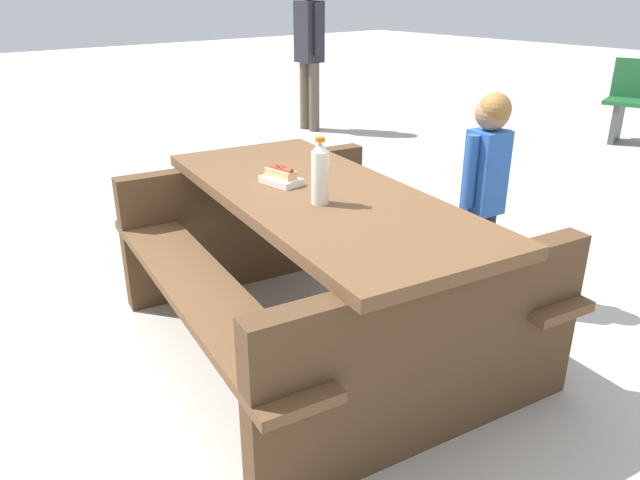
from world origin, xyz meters
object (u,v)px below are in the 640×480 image
object	(u,v)px
picnic_table	(320,257)
hotdog_tray	(281,177)
child_in_coat	(486,173)
bystander_adult	(309,32)
soda_bottle	(320,173)

from	to	relation	value
picnic_table	hotdog_tray	world-z (taller)	hotdog_tray
picnic_table	child_in_coat	size ratio (longest dim) A/B	1.82
hotdog_tray	bystander_adult	bearing A→B (deg)	-39.73
hotdog_tray	bystander_adult	size ratio (longest dim) A/B	0.11
soda_bottle	hotdog_tray	distance (m)	0.33
hotdog_tray	child_in_coat	distance (m)	1.05
hotdog_tray	bystander_adult	xyz separation A→B (m)	(3.43, -2.85, 0.29)
picnic_table	child_in_coat	world-z (taller)	child_in_coat
picnic_table	bystander_adult	distance (m)	4.62
picnic_table	child_in_coat	bearing A→B (deg)	-101.42
soda_bottle	picnic_table	bearing A→B (deg)	-39.02
child_in_coat	bystander_adult	bearing A→B (deg)	-26.20
picnic_table	bystander_adult	size ratio (longest dim) A/B	1.19
hotdog_tray	soda_bottle	bearing A→B (deg)	174.51
soda_bottle	bystander_adult	distance (m)	4.73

